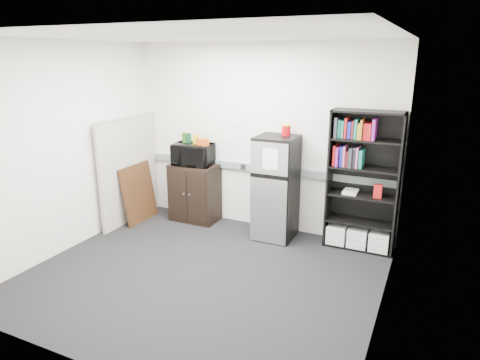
% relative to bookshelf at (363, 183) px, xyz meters
% --- Properties ---
extents(floor, '(4.00, 4.00, 0.00)m').
position_rel_bookshelf_xyz_m(floor, '(-1.53, -1.57, -0.91)').
color(floor, black).
rests_on(floor, ground).
extents(wall_back, '(4.00, 0.02, 2.70)m').
position_rel_bookshelf_xyz_m(wall_back, '(-1.53, 0.18, 0.44)').
color(wall_back, silver).
rests_on(wall_back, floor).
extents(wall_right, '(0.02, 3.50, 2.70)m').
position_rel_bookshelf_xyz_m(wall_right, '(0.47, -1.57, 0.44)').
color(wall_right, silver).
rests_on(wall_right, floor).
extents(wall_left, '(0.02, 3.50, 2.70)m').
position_rel_bookshelf_xyz_m(wall_left, '(-3.53, -1.57, 0.44)').
color(wall_left, silver).
rests_on(wall_left, floor).
extents(ceiling, '(4.00, 3.50, 0.02)m').
position_rel_bookshelf_xyz_m(ceiling, '(-1.53, -1.57, 1.79)').
color(ceiling, white).
rests_on(ceiling, wall_back).
extents(electrical_raceway, '(3.92, 0.05, 0.10)m').
position_rel_bookshelf_xyz_m(electrical_raceway, '(-1.53, 0.15, -0.01)').
color(electrical_raceway, slate).
rests_on(electrical_raceway, wall_back).
extents(wall_note, '(0.14, 0.00, 0.10)m').
position_rel_bookshelf_xyz_m(wall_note, '(-1.88, 0.18, 0.64)').
color(wall_note, white).
rests_on(wall_note, wall_back).
extents(bookshelf, '(0.90, 0.34, 1.85)m').
position_rel_bookshelf_xyz_m(bookshelf, '(0.00, 0.00, 0.00)').
color(bookshelf, black).
rests_on(bookshelf, floor).
extents(cubicle_partition, '(0.06, 1.30, 1.62)m').
position_rel_bookshelf_xyz_m(cubicle_partition, '(-3.43, -0.49, -0.10)').
color(cubicle_partition, '#A69F93').
rests_on(cubicle_partition, floor).
extents(cabinet, '(0.72, 0.48, 0.90)m').
position_rel_bookshelf_xyz_m(cabinet, '(-2.52, -0.06, -0.46)').
color(cabinet, black).
rests_on(cabinet, floor).
extents(microwave, '(0.64, 0.48, 0.32)m').
position_rel_bookshelf_xyz_m(microwave, '(-2.52, -0.08, 0.15)').
color(microwave, black).
rests_on(microwave, cabinet).
extents(snack_box_a, '(0.08, 0.06, 0.15)m').
position_rel_bookshelf_xyz_m(snack_box_a, '(-2.68, -0.05, 0.39)').
color(snack_box_a, '#215017').
rests_on(snack_box_a, microwave).
extents(snack_box_b, '(0.08, 0.07, 0.15)m').
position_rel_bookshelf_xyz_m(snack_box_b, '(-2.61, -0.05, 0.39)').
color(snack_box_b, '#0C371E').
rests_on(snack_box_b, microwave).
extents(snack_box_c, '(0.07, 0.05, 0.14)m').
position_rel_bookshelf_xyz_m(snack_box_c, '(-2.49, -0.05, 0.38)').
color(snack_box_c, gold).
rests_on(snack_box_c, microwave).
extents(snack_bag, '(0.20, 0.15, 0.10)m').
position_rel_bookshelf_xyz_m(snack_bag, '(-2.34, -0.10, 0.36)').
color(snack_bag, '#C94C14').
rests_on(snack_bag, microwave).
extents(refrigerator, '(0.55, 0.58, 1.46)m').
position_rel_bookshelf_xyz_m(refrigerator, '(-1.15, -0.14, -0.18)').
color(refrigerator, black).
rests_on(refrigerator, floor).
extents(coffee_can, '(0.13, 0.13, 0.17)m').
position_rel_bookshelf_xyz_m(coffee_can, '(-1.07, -0.02, 0.63)').
color(coffee_can, '#A0070E').
rests_on(coffee_can, refrigerator).
extents(framed_poster, '(0.18, 0.70, 0.89)m').
position_rel_bookshelf_xyz_m(framed_poster, '(-3.30, -0.45, -0.46)').
color(framed_poster, black).
rests_on(framed_poster, floor).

